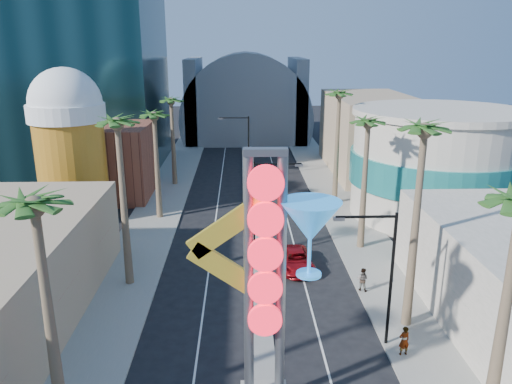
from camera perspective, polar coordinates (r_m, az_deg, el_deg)
name	(u,v)px	position (r m, az deg, el deg)	size (l,w,h in m)	color
sidewalk_west	(162,202)	(54.78, -10.64, -1.11)	(5.00, 100.00, 0.15)	gray
sidewalk_east	(337,200)	(55.13, 9.26, -0.92)	(5.00, 100.00, 0.15)	gray
median	(250,193)	(56.99, -0.72, -0.11)	(1.60, 84.00, 0.15)	gray
brick_filler_west	(106,160)	(57.95, -16.79, 3.47)	(10.00, 10.00, 8.00)	brown
filler_east	(370,134)	(67.73, 12.85, 6.47)	(10.00, 20.00, 10.00)	tan
beer_mug	(69,140)	(49.98, -20.55, 5.59)	(7.00, 7.00, 14.50)	#AB6A16
turquoise_building	(436,164)	(51.53, 19.91, 3.00)	(16.60, 16.60, 10.60)	#B0A995
canopy	(246,115)	(89.39, -1.16, 8.84)	(22.00, 16.00, 22.00)	slate
neon_sign	(284,268)	(21.67, 3.21, -8.68)	(6.53, 2.60, 12.55)	gray
streetlight_0	(261,201)	(38.40, 0.59, -1.03)	(3.79, 0.25, 8.00)	black
streetlight_1	(244,142)	(61.66, -1.36, 5.78)	(3.79, 0.25, 8.00)	black
streetlight_2	(384,268)	(28.28, 14.37, -8.41)	(3.45, 0.25, 8.00)	black
palm_0	(36,221)	(21.26, -23.84, -3.03)	(2.40, 2.40, 11.70)	brown
palm_1	(118,134)	(34.00, -15.49, 6.36)	(2.40, 2.40, 12.70)	brown
palm_2	(154,122)	(47.75, -11.54, 7.84)	(2.40, 2.40, 11.20)	brown
palm_3	(171,106)	(59.50, -9.65, 9.64)	(2.40, 2.40, 11.20)	brown
palm_5	(423,144)	(28.85, 18.59, 5.22)	(2.40, 2.40, 13.20)	brown
palm_6	(368,131)	(40.36, 12.66, 6.83)	(2.40, 2.40, 11.70)	brown
palm_7	(339,102)	(51.83, 9.48, 10.13)	(2.40, 2.40, 12.70)	brown
red_pickup	(296,260)	(38.42, 4.58, -7.75)	(2.33, 5.06, 1.41)	maroon
pedestrian_a	(404,341)	(29.47, 16.56, -15.97)	(0.63, 0.41, 1.73)	gray
pedestrian_b	(362,279)	(35.54, 12.07, -9.73)	(0.81, 0.63, 1.66)	gray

